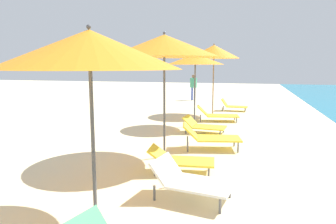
{
  "coord_description": "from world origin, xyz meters",
  "views": [
    {
      "loc": [
        2.39,
        3.05,
        2.09
      ],
      "look_at": [
        0.75,
        9.12,
        1.14
      ],
      "focal_mm": 32.88,
      "sensor_mm": 36.0,
      "label": 1
    }
  ],
  "objects": [
    {
      "name": "umbrella_fifth",
      "position": [
        0.53,
        13.43,
        2.29
      ],
      "size": [
        1.96,
        1.96,
        2.54
      ],
      "color": "#4C4C51",
      "rests_on": "ground"
    },
    {
      "name": "lounger_farthest_shoreside",
      "position": [
        1.62,
        17.5,
        0.25
      ],
      "size": [
        1.21,
        0.59,
        0.56
      ],
      "rotation": [
        0.0,
        0.0,
        -0.03
      ],
      "color": "yellow",
      "rests_on": "ground"
    },
    {
      "name": "lounger_fourth_inland",
      "position": [
        1.11,
        8.71,
        0.27
      ],
      "size": [
        1.33,
        0.73,
        0.51
      ],
      "rotation": [
        0.0,
        0.0,
        0.11
      ],
      "color": "yellow",
      "rests_on": "ground"
    },
    {
      "name": "person_walking_near",
      "position": [
        -1.0,
        21.46,
        0.93
      ],
      "size": [
        0.39,
        0.28,
        1.55
      ],
      "rotation": [
        0.0,
        0.0,
        4.55
      ],
      "color": "#334CB2",
      "rests_on": "ground"
    },
    {
      "name": "lounger_fourth_shoreside",
      "position": [
        1.44,
        10.6,
        0.32
      ],
      "size": [
        1.55,
        0.97,
        0.64
      ],
      "rotation": [
        0.0,
        0.0,
        0.21
      ],
      "color": "yellow",
      "rests_on": "ground"
    },
    {
      "name": "lounger_fifth_shoreside",
      "position": [
        1.16,
        14.63,
        0.26
      ],
      "size": [
        1.64,
        0.91,
        0.59
      ],
      "rotation": [
        0.0,
        0.0,
        0.17
      ],
      "color": "yellow",
      "rests_on": "ground"
    },
    {
      "name": "umbrella_fourth",
      "position": [
        0.52,
        9.65,
        2.51
      ],
      "size": [
        2.44,
        2.44,
        2.82
      ],
      "color": "#4C4C51",
      "rests_on": "ground"
    },
    {
      "name": "umbrella_farthest",
      "position": [
        0.81,
        16.24,
        2.66
      ],
      "size": [
        2.16,
        2.16,
        3.01
      ],
      "color": "olive",
      "rests_on": "ground"
    },
    {
      "name": "lounger_third_shoreside",
      "position": [
        1.52,
        7.59,
        0.31
      ],
      "size": [
        1.33,
        0.88,
        0.61
      ],
      "rotation": [
        0.0,
        0.0,
        -0.17
      ],
      "color": "white",
      "rests_on": "ground"
    },
    {
      "name": "umbrella_third",
      "position": [
        0.43,
        6.56,
        2.28
      ],
      "size": [
        2.32,
        2.32,
        2.59
      ],
      "color": "#4C4C51",
      "rests_on": "ground"
    },
    {
      "name": "lounger_fifth_inland",
      "position": [
        1.0,
        12.4,
        0.25
      ],
      "size": [
        1.34,
        0.79,
        0.52
      ],
      "rotation": [
        0.0,
        0.0,
        -0.08
      ],
      "color": "yellow",
      "rests_on": "ground"
    }
  ]
}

